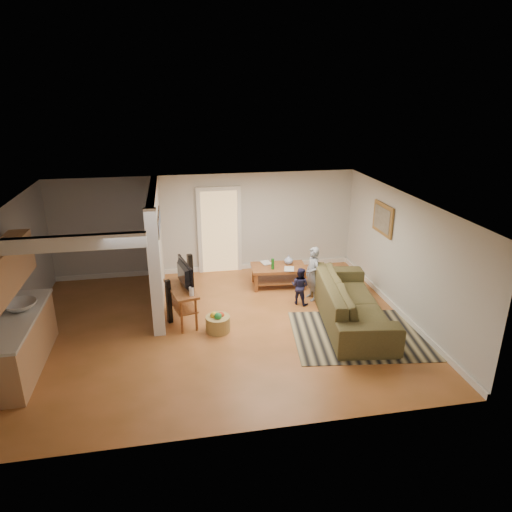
{
  "coord_description": "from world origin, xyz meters",
  "views": [
    {
      "loc": [
        -0.77,
        -7.99,
        4.47
      ],
      "look_at": [
        0.86,
        0.93,
        1.1
      ],
      "focal_mm": 32.0,
      "sensor_mm": 36.0,
      "label": 1
    }
  ],
  "objects_px": {
    "speaker_left": "(169,302)",
    "speaker_right": "(191,277)",
    "toy_basket": "(218,323)",
    "child": "(311,299)",
    "toddler": "(299,303)",
    "sofa": "(350,320)",
    "tv_console": "(182,291)",
    "coffee_table": "(279,270)"
  },
  "relations": [
    {
      "from": "tv_console",
      "to": "toy_basket",
      "type": "distance_m",
      "value": 0.98
    },
    {
      "from": "sofa",
      "to": "child",
      "type": "bearing_deg",
      "value": 30.8
    },
    {
      "from": "speaker_left",
      "to": "coffee_table",
      "type": "bearing_deg",
      "value": 6.4
    },
    {
      "from": "speaker_left",
      "to": "speaker_right",
      "type": "relative_size",
      "value": 0.87
    },
    {
      "from": "toy_basket",
      "to": "child",
      "type": "relative_size",
      "value": 0.39
    },
    {
      "from": "coffee_table",
      "to": "tv_console",
      "type": "height_order",
      "value": "tv_console"
    },
    {
      "from": "sofa",
      "to": "coffee_table",
      "type": "distance_m",
      "value": 2.26
    },
    {
      "from": "sofa",
      "to": "toddler",
      "type": "relative_size",
      "value": 3.53
    },
    {
      "from": "child",
      "to": "coffee_table",
      "type": "bearing_deg",
      "value": -157.7
    },
    {
      "from": "toy_basket",
      "to": "toddler",
      "type": "distance_m",
      "value": 2.08
    },
    {
      "from": "sofa",
      "to": "coffee_table",
      "type": "height_order",
      "value": "coffee_table"
    },
    {
      "from": "toy_basket",
      "to": "sofa",
      "type": "bearing_deg",
      "value": -1.34
    },
    {
      "from": "speaker_right",
      "to": "child",
      "type": "height_order",
      "value": "speaker_right"
    },
    {
      "from": "tv_console",
      "to": "child",
      "type": "relative_size",
      "value": 1.01
    },
    {
      "from": "toy_basket",
      "to": "toddler",
      "type": "xyz_separation_m",
      "value": [
        1.88,
        0.88,
        -0.18
      ]
    },
    {
      "from": "speaker_left",
      "to": "toddler",
      "type": "xyz_separation_m",
      "value": [
        2.8,
        0.35,
        -0.46
      ]
    },
    {
      "from": "tv_console",
      "to": "speaker_left",
      "type": "relative_size",
      "value": 1.34
    },
    {
      "from": "coffee_table",
      "to": "child",
      "type": "xyz_separation_m",
      "value": [
        0.55,
        -0.86,
        -0.39
      ]
    },
    {
      "from": "speaker_left",
      "to": "speaker_right",
      "type": "distance_m",
      "value": 1.14
    },
    {
      "from": "speaker_right",
      "to": "toy_basket",
      "type": "bearing_deg",
      "value": -90.98
    },
    {
      "from": "sofa",
      "to": "tv_console",
      "type": "height_order",
      "value": "tv_console"
    },
    {
      "from": "sofa",
      "to": "toddler",
      "type": "xyz_separation_m",
      "value": [
        -0.8,
        0.94,
        0.0
      ]
    },
    {
      "from": "sofa",
      "to": "speaker_left",
      "type": "distance_m",
      "value": 3.68
    },
    {
      "from": "speaker_left",
      "to": "toddler",
      "type": "distance_m",
      "value": 2.85
    },
    {
      "from": "sofa",
      "to": "tv_console",
      "type": "bearing_deg",
      "value": 87.24
    },
    {
      "from": "sofa",
      "to": "toy_basket",
      "type": "height_order",
      "value": "sofa"
    },
    {
      "from": "tv_console",
      "to": "toddler",
      "type": "relative_size",
      "value": 1.46
    },
    {
      "from": "sofa",
      "to": "speaker_right",
      "type": "distance_m",
      "value": 3.55
    },
    {
      "from": "sofa",
      "to": "tv_console",
      "type": "xyz_separation_m",
      "value": [
        -3.34,
        0.62,
        0.66
      ]
    },
    {
      "from": "tv_console",
      "to": "speaker_left",
      "type": "bearing_deg",
      "value": 172.26
    },
    {
      "from": "tv_console",
      "to": "speaker_left",
      "type": "height_order",
      "value": "tv_console"
    },
    {
      "from": "sofa",
      "to": "tv_console",
      "type": "relative_size",
      "value": 2.41
    },
    {
      "from": "sofa",
      "to": "toddler",
      "type": "distance_m",
      "value": 1.24
    },
    {
      "from": "child",
      "to": "tv_console",
      "type": "bearing_deg",
      "value": -90.69
    },
    {
      "from": "child",
      "to": "toddler",
      "type": "distance_m",
      "value": 0.37
    },
    {
      "from": "speaker_left",
      "to": "sofa",
      "type": "bearing_deg",
      "value": -31.16
    },
    {
      "from": "speaker_left",
      "to": "toy_basket",
      "type": "distance_m",
      "value": 1.09
    },
    {
      "from": "coffee_table",
      "to": "speaker_right",
      "type": "xyz_separation_m",
      "value": [
        -2.09,
        -0.35,
        0.14
      ]
    },
    {
      "from": "tv_console",
      "to": "toy_basket",
      "type": "xyz_separation_m",
      "value": [
        0.65,
        -0.55,
        -0.49
      ]
    },
    {
      "from": "coffee_table",
      "to": "tv_console",
      "type": "distance_m",
      "value": 2.69
    },
    {
      "from": "speaker_right",
      "to": "child",
      "type": "distance_m",
      "value": 2.74
    },
    {
      "from": "coffee_table",
      "to": "speaker_left",
      "type": "bearing_deg",
      "value": -151.72
    }
  ]
}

